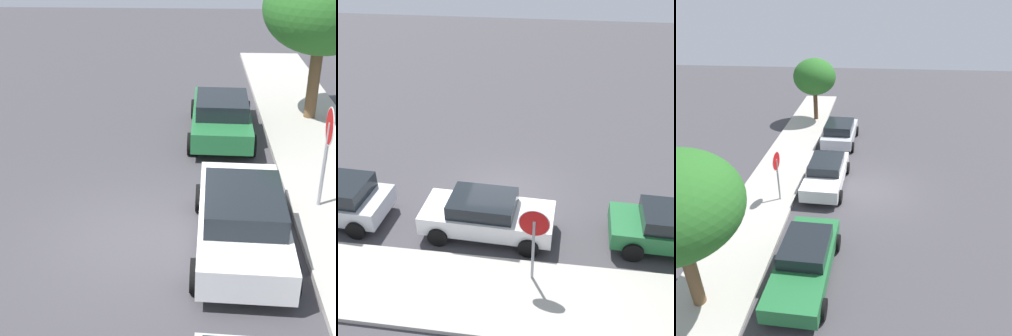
# 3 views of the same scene
# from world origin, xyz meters

# --- Properties ---
(ground_plane) EXTENTS (60.00, 60.00, 0.00)m
(ground_plane) POSITION_xyz_m (0.00, 0.00, 0.00)
(ground_plane) COLOR #423F44
(sidewalk_curb) EXTENTS (32.00, 2.78, 0.14)m
(sidewalk_curb) POSITION_xyz_m (0.00, 4.94, 0.07)
(sidewalk_curb) COLOR #B2ADA3
(sidewalk_curb) RESTS_ON ground_plane
(stop_sign) EXTENTS (0.85, 0.09, 2.53)m
(stop_sign) POSITION_xyz_m (-1.35, 4.21, 1.76)
(stop_sign) COLOR gray
(stop_sign) RESTS_ON ground_plane
(parked_car_white) EXTENTS (4.30, 2.10, 1.39)m
(parked_car_white) POSITION_xyz_m (0.30, 2.26, 0.72)
(parked_car_white) COLOR white
(parked_car_white) RESTS_ON ground_plane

